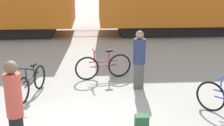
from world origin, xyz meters
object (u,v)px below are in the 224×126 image
bicycle_maroon (103,66)px  bicycle_black (32,83)px  person_in_red (15,110)px  person_in_navy (139,60)px  backpack (142,123)px

bicycle_maroon → bicycle_black: 2.25m
bicycle_black → person_in_red: bearing=-84.2°
bicycle_black → person_in_red: person_in_red is taller
person_in_red → person_in_navy: size_ratio=1.11×
bicycle_black → person_in_navy: person_in_navy is taller
backpack → person_in_red: bearing=-160.1°
person_in_navy → backpack: bearing=-139.4°
bicycle_black → backpack: 3.27m
bicycle_maroon → person_in_red: 4.37m
person_in_navy → backpack: 2.46m
bicycle_black → person_in_red: (0.28, -2.82, 0.57)m
bicycle_black → person_in_navy: bearing=7.4°
bicycle_black → backpack: bicycle_black is taller
person_in_navy → backpack: size_ratio=4.77×
bicycle_maroon → person_in_red: person_in_red is taller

